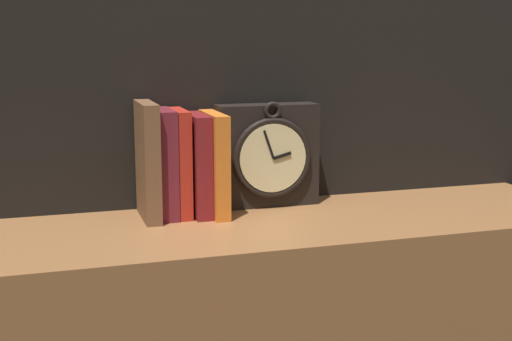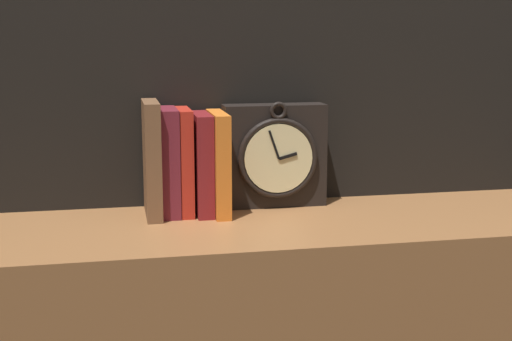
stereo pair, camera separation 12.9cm
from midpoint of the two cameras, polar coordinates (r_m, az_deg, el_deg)
clock at (r=1.43m, az=-1.65°, el=1.21°), size 0.21×0.07×0.21m
book_slot0_brown at (r=1.35m, az=-11.38°, el=0.73°), size 0.03×0.13×0.22m
book_slot1_maroon at (r=1.37m, az=-10.08°, el=0.55°), size 0.04×0.12×0.20m
book_slot2_red at (r=1.37m, az=-8.80°, el=0.60°), size 0.02×0.12×0.20m
book_slot3_maroon at (r=1.37m, az=-7.39°, el=0.44°), size 0.03×0.13×0.19m
book_slot4_orange at (r=1.37m, az=-6.07°, el=0.51°), size 0.03×0.14×0.20m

